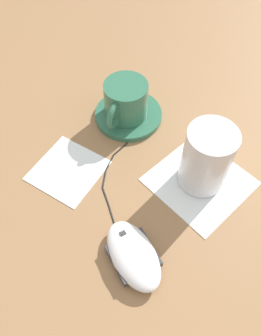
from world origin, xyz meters
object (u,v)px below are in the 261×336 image
at_px(saucer, 128,115).
at_px(computer_mouse, 133,255).
at_px(coffee_cup, 125,101).
at_px(drinking_glass, 206,158).

relative_size(saucer, computer_mouse, 1.00).
relative_size(coffee_cup, computer_mouse, 0.86).
bearing_deg(saucer, drinking_glass, -25.12).
bearing_deg(coffee_cup, saucer, 58.45).
bearing_deg(drinking_glass, computer_mouse, -105.06).
xyz_separation_m(saucer, drinking_glass, (0.17, -0.08, 0.06)).
relative_size(saucer, drinking_glass, 1.12).
distance_m(coffee_cup, drinking_glass, 0.19).
xyz_separation_m(coffee_cup, drinking_glass, (0.18, -0.08, 0.01)).
xyz_separation_m(saucer, computer_mouse, (0.13, -0.26, 0.01)).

